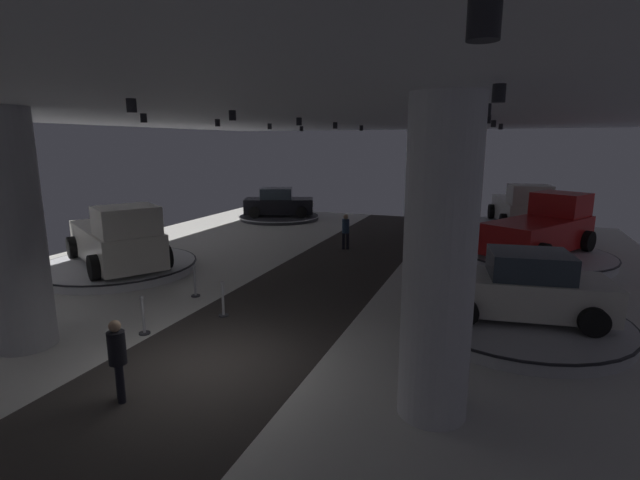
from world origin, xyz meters
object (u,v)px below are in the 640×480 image
(display_car_mid_right, at_px, (522,288))
(visitor_walking_near, at_px, (346,230))
(pickup_truck_mid_left, at_px, (118,240))
(pickup_truck_deep_right, at_px, (522,208))
(display_car_deep_left, at_px, (278,203))
(visitor_walking_far, at_px, (117,356))
(display_platform_deep_right, at_px, (518,227))
(column_right, at_px, (439,263))
(display_platform_mid_left, at_px, (118,267))
(display_platform_deep_left, at_px, (279,217))
(display_platform_far_right, at_px, (536,257))
(pickup_truck_far_right, at_px, (542,229))
(column_left, at_px, (12,232))
(display_platform_mid_right, at_px, (518,321))

(display_car_mid_right, distance_m, visitor_walking_near, 9.95)
(pickup_truck_mid_left, bearing_deg, pickup_truck_deep_right, 45.51)
(display_car_deep_left, distance_m, visitor_walking_far, 20.98)
(display_platform_deep_right, height_order, visitor_walking_near, visitor_walking_near)
(column_right, relative_size, display_platform_mid_left, 0.97)
(pickup_truck_mid_left, bearing_deg, display_platform_deep_left, 89.84)
(display_platform_far_right, bearing_deg, display_platform_mid_left, -153.89)
(display_car_deep_left, bearing_deg, pickup_truck_far_right, -21.08)
(display_platform_deep_left, bearing_deg, pickup_truck_mid_left, -90.16)
(display_car_mid_right, height_order, display_platform_mid_left, display_car_mid_right)
(column_left, distance_m, display_car_mid_right, 12.27)
(display_platform_deep_right, relative_size, display_car_mid_right, 1.29)
(pickup_truck_deep_right, distance_m, pickup_truck_mid_left, 19.98)
(pickup_truck_far_right, height_order, visitor_walking_far, pickup_truck_far_right)
(pickup_truck_deep_right, height_order, visitor_walking_far, pickup_truck_deep_right)
(visitor_walking_near, bearing_deg, pickup_truck_far_right, 6.49)
(display_car_deep_left, distance_m, display_platform_far_right, 15.54)
(display_platform_deep_right, xyz_separation_m, display_platform_far_right, (0.43, -7.22, 0.03))
(display_car_deep_left, distance_m, pickup_truck_mid_left, 13.22)
(pickup_truck_far_right, bearing_deg, display_platform_mid_left, -153.28)
(display_platform_mid_right, bearing_deg, display_platform_deep_left, 134.69)
(visitor_walking_near, bearing_deg, display_car_mid_right, -45.27)
(display_platform_deep_left, height_order, pickup_truck_far_right, pickup_truck_far_right)
(display_car_deep_left, xyz_separation_m, pickup_truck_mid_left, (-0.01, -13.22, 0.27))
(visitor_walking_far, bearing_deg, column_right, 17.21)
(visitor_walking_near, distance_m, visitor_walking_far, 13.45)
(display_platform_deep_right, height_order, pickup_truck_far_right, pickup_truck_far_right)
(visitor_walking_near, bearing_deg, display_platform_mid_left, -136.07)
(display_platform_mid_left, bearing_deg, visitor_walking_near, 43.93)
(column_left, height_order, display_car_deep_left, column_left)
(display_car_mid_right, bearing_deg, column_left, -154.28)
(display_car_deep_left, relative_size, pickup_truck_mid_left, 0.81)
(display_car_deep_left, relative_size, display_car_mid_right, 1.04)
(pickup_truck_mid_left, bearing_deg, display_platform_mid_right, -1.54)
(column_left, xyz_separation_m, pickup_truck_far_right, (11.98, 13.26, -1.44))
(display_platform_deep_right, height_order, display_platform_far_right, display_platform_far_right)
(display_platform_deep_left, distance_m, visitor_walking_near, 9.23)
(display_platform_mid_left, bearing_deg, pickup_truck_mid_left, -31.60)
(display_platform_deep_right, distance_m, display_platform_mid_right, 14.94)
(display_platform_far_right, distance_m, pickup_truck_far_right, 1.15)
(visitor_walking_near, bearing_deg, display_platform_mid_right, -45.42)
(display_platform_deep_left, relative_size, display_car_deep_left, 1.09)
(display_platform_deep_left, xyz_separation_m, pickup_truck_deep_right, (13.96, 1.02, 1.12))
(display_platform_mid_left, height_order, display_platform_far_right, display_platform_far_right)
(display_car_mid_right, relative_size, display_platform_mid_left, 0.78)
(display_platform_mid_right, height_order, display_car_mid_right, display_car_mid_right)
(display_platform_mid_left, xyz_separation_m, pickup_truck_far_right, (14.81, 7.45, 1.13))
(column_right, distance_m, visitor_walking_near, 13.07)
(pickup_truck_mid_left, xyz_separation_m, visitor_walking_far, (6.47, -6.74, -0.36))
(display_platform_mid_right, height_order, visitor_walking_far, visitor_walking_far)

